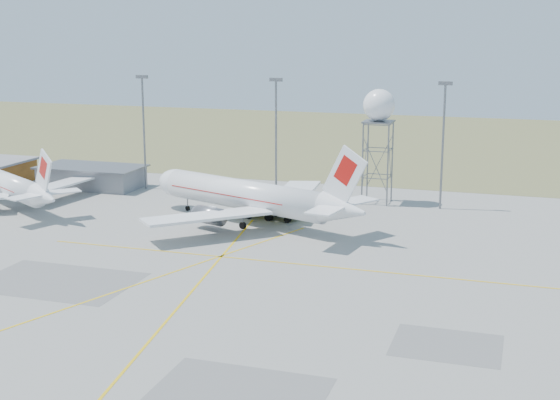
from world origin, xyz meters
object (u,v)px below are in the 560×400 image
(airliner_main, at_px, (248,196))
(airliner_far, at_px, (9,185))
(radar_tower, at_px, (378,140))
(fire_truck, at_px, (274,208))

(airliner_main, height_order, airliner_far, airliner_main)
(radar_tower, distance_m, fire_truck, 22.29)
(fire_truck, bearing_deg, airliner_main, -120.28)
(radar_tower, relative_size, fire_truck, 2.04)
(airliner_far, relative_size, fire_truck, 3.26)
(airliner_main, relative_size, fire_truck, 4.12)
(airliner_main, xyz_separation_m, fire_truck, (2.74, 3.79, -2.39))
(airliner_main, height_order, radar_tower, radar_tower)
(airliner_main, distance_m, fire_truck, 5.25)
(airliner_main, height_order, fire_truck, airliner_main)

